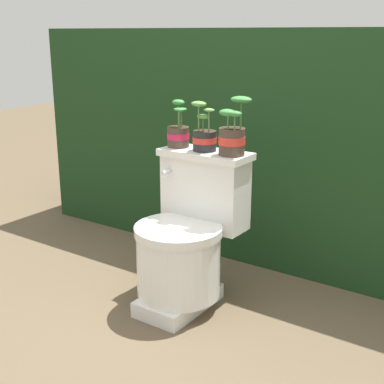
# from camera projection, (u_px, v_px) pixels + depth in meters

# --- Properties ---
(ground_plane) EXTENTS (12.00, 12.00, 0.00)m
(ground_plane) POSITION_uv_depth(u_px,v_px,m) (180.00, 314.00, 2.29)
(ground_plane) COLOR brown
(hedge_backdrop) EXTENTS (2.84, 0.69, 1.18)m
(hedge_backdrop) POSITION_uv_depth(u_px,v_px,m) (284.00, 142.00, 2.89)
(hedge_backdrop) COLOR #193819
(hedge_backdrop) RESTS_ON ground
(toilet) EXTENTS (0.41, 0.48, 0.67)m
(toilet) POSITION_uv_depth(u_px,v_px,m) (187.00, 241.00, 2.32)
(toilet) COLOR white
(toilet) RESTS_ON ground
(potted_plant_left) EXTENTS (0.10, 0.10, 0.21)m
(potted_plant_left) POSITION_uv_depth(u_px,v_px,m) (178.00, 133.00, 2.39)
(potted_plant_left) COLOR #47382D
(potted_plant_left) RESTS_ON toilet
(potted_plant_midleft) EXTENTS (0.11, 0.11, 0.22)m
(potted_plant_midleft) POSITION_uv_depth(u_px,v_px,m) (204.00, 137.00, 2.31)
(potted_plant_midleft) COLOR #262628
(potted_plant_midleft) RESTS_ON toilet
(potted_plant_middle) EXTENTS (0.14, 0.12, 0.25)m
(potted_plant_middle) POSITION_uv_depth(u_px,v_px,m) (232.00, 135.00, 2.21)
(potted_plant_middle) COLOR #47382D
(potted_plant_middle) RESTS_ON toilet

